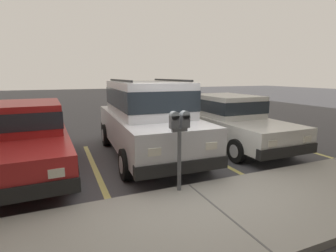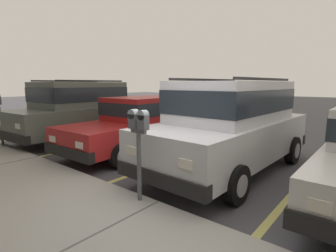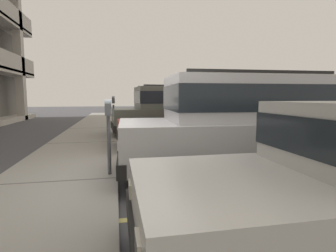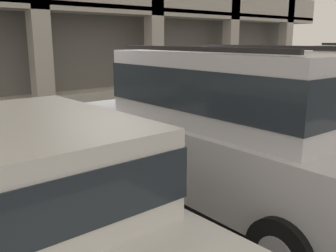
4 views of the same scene
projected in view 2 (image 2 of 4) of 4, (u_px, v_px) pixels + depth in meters
ground_plane at (167, 207)px, 4.24m from camera, size 80.00×80.00×0.10m
sidewalk at (100, 236)px, 3.23m from camera, size 40.00×2.20×0.12m
parking_stall_lines at (157, 165)px, 6.22m from camera, size 11.81×4.80×0.01m
silver_suv at (232, 122)px, 5.74m from camera, size 2.14×4.84×2.03m
dark_hatchback at (138, 122)px, 7.54m from camera, size 1.95×4.54×1.54m
blue_coupe at (80, 108)px, 9.12m from camera, size 2.24×4.90×2.03m
parking_meter_near at (139, 133)px, 3.94m from camera, size 0.35×0.12×1.42m
parking_meter_far at (0, 112)px, 7.65m from camera, size 0.15×0.12×1.50m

